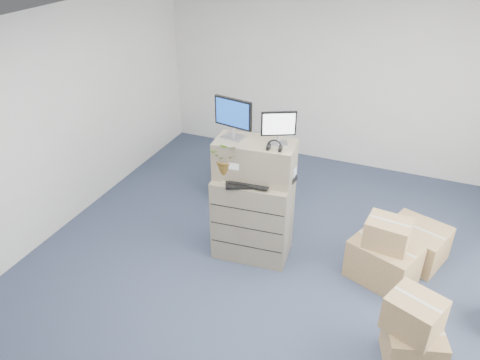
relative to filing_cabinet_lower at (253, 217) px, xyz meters
name	(u,v)px	position (x,y,z in m)	size (l,w,h in m)	color
ground	(266,293)	(0.42, -0.63, -0.53)	(7.00, 7.00, 0.00)	#2A374B
wall_back	(344,81)	(0.42, 2.88, 0.87)	(6.00, 0.02, 2.80)	beige
filing_cabinet_lower	(253,217)	(0.00, 0.00, 0.00)	(0.91, 0.55, 1.06)	#84725B
filing_cabinet_upper	(255,160)	(0.00, 0.05, 0.75)	(0.91, 0.45, 0.45)	#84725B
monitor_left	(233,116)	(-0.27, 0.06, 1.24)	(0.47, 0.22, 0.47)	#99999E
monitor_right	(279,126)	(0.25, 0.09, 1.19)	(0.36, 0.22, 0.38)	#99999E
headphones	(274,146)	(0.26, -0.07, 1.02)	(0.16, 0.16, 0.02)	black
keyboard	(249,184)	(0.00, -0.14, 0.54)	(0.52, 0.22, 0.03)	black
mouse	(281,188)	(0.37, -0.09, 0.54)	(0.09, 0.06, 0.03)	silver
water_bottle	(258,169)	(0.05, 0.02, 0.66)	(0.08, 0.08, 0.27)	#96999E
phone_dock	(250,174)	(-0.05, 0.02, 0.57)	(0.06, 0.05, 0.12)	silver
external_drive	(287,178)	(0.37, 0.12, 0.56)	(0.19, 0.14, 0.06)	black
tissue_box	(286,171)	(0.34, 0.15, 0.63)	(0.23, 0.11, 0.08)	#3A79C5
potted_plant	(227,161)	(-0.28, -0.11, 0.76)	(0.38, 0.42, 0.40)	#ADC29C
office_chair	(243,169)	(-0.66, 1.32, -0.15)	(0.74, 0.69, 0.76)	#57575B
cardboard_boxes	(428,278)	(2.05, -0.04, -0.23)	(2.24, 2.28, 0.82)	#886142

